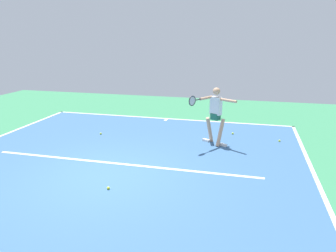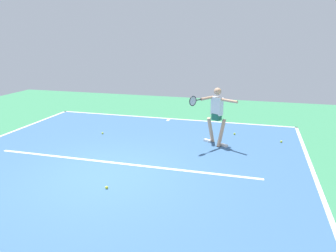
# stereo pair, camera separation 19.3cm
# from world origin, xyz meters

# --- Properties ---
(ground_plane) EXTENTS (20.88, 20.88, 0.00)m
(ground_plane) POSITION_xyz_m (0.00, 0.00, 0.00)
(ground_plane) COLOR #388456
(court_surface) EXTENTS (9.70, 11.49, 0.00)m
(court_surface) POSITION_xyz_m (0.00, 0.00, 0.00)
(court_surface) COLOR #38608E
(court_surface) RESTS_ON ground_plane
(court_line_baseline_near) EXTENTS (9.70, 0.10, 0.01)m
(court_line_baseline_near) POSITION_xyz_m (0.00, -5.69, 0.00)
(court_line_baseline_near) COLOR white
(court_line_baseline_near) RESTS_ON ground_plane
(court_line_sideline_left) EXTENTS (0.10, 11.49, 0.01)m
(court_line_sideline_left) POSITION_xyz_m (-4.80, 0.00, 0.00)
(court_line_sideline_left) COLOR white
(court_line_sideline_left) RESTS_ON ground_plane
(court_line_service) EXTENTS (7.28, 0.10, 0.01)m
(court_line_service) POSITION_xyz_m (0.00, -0.75, 0.00)
(court_line_service) COLOR white
(court_line_service) RESTS_ON ground_plane
(court_line_centre_mark) EXTENTS (0.10, 0.30, 0.01)m
(court_line_centre_mark) POSITION_xyz_m (0.00, -5.49, 0.00)
(court_line_centre_mark) COLOR white
(court_line_centre_mark) RESTS_ON ground_plane
(tennis_player) EXTENTS (1.32, 1.10, 1.77)m
(tennis_player) POSITION_xyz_m (-2.19, -2.98, 1.01)
(tennis_player) COLOR tan
(tennis_player) RESTS_ON ground_plane
(tennis_ball_centre_court) EXTENTS (0.07, 0.07, 0.07)m
(tennis_ball_centre_court) POSITION_xyz_m (1.64, -3.02, 0.03)
(tennis_ball_centre_court) COLOR #CCE033
(tennis_ball_centre_court) RESTS_ON ground_plane
(tennis_ball_near_service_line) EXTENTS (0.07, 0.07, 0.07)m
(tennis_ball_near_service_line) POSITION_xyz_m (-0.32, 0.67, 0.03)
(tennis_ball_near_service_line) COLOR yellow
(tennis_ball_near_service_line) RESTS_ON ground_plane
(tennis_ball_far_corner) EXTENTS (0.07, 0.07, 0.07)m
(tennis_ball_far_corner) POSITION_xyz_m (-4.17, -3.71, 0.03)
(tennis_ball_far_corner) COLOR #CCE033
(tennis_ball_far_corner) RESTS_ON ground_plane
(tennis_ball_near_player) EXTENTS (0.07, 0.07, 0.07)m
(tennis_ball_near_player) POSITION_xyz_m (-2.70, -4.16, 0.03)
(tennis_ball_near_player) COLOR #C6E53D
(tennis_ball_near_player) RESTS_ON ground_plane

